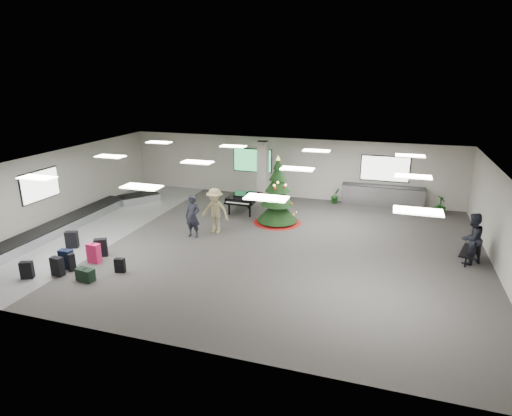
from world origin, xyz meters
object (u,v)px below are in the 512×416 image
(potted_plant_right, at_px, (441,205))
(grand_piano, at_px, (244,198))
(traveler_bench, at_px, (472,239))
(traveler_b, at_px, (215,211))
(service_counter, at_px, (382,196))
(christmas_tree, at_px, (277,200))
(baggage_carousel, at_px, (81,219))
(pink_suitcase, at_px, (94,253))
(bench, at_px, (472,248))
(potted_plant_left, at_px, (335,195))
(traveler_a, at_px, (193,216))

(potted_plant_right, bearing_deg, grand_piano, -164.31)
(grand_piano, distance_m, traveler_bench, 10.04)
(traveler_b, bearing_deg, service_counter, 46.95)
(christmas_tree, bearing_deg, baggage_carousel, -161.81)
(baggage_carousel, distance_m, traveler_b, 6.33)
(christmas_tree, xyz_separation_m, traveler_bench, (7.62, -2.12, -0.12))
(traveler_b, bearing_deg, grand_piano, 90.31)
(christmas_tree, xyz_separation_m, traveler_b, (-2.17, -2.03, -0.08))
(service_counter, bearing_deg, potted_plant_right, -10.17)
(pink_suitcase, relative_size, traveler_b, 0.38)
(bench, bearing_deg, traveler_b, -163.89)
(baggage_carousel, distance_m, christmas_tree, 8.90)
(pink_suitcase, relative_size, potted_plant_right, 0.80)
(christmas_tree, bearing_deg, traveler_b, -136.91)
(baggage_carousel, height_order, traveler_bench, traveler_bench)
(baggage_carousel, bearing_deg, traveler_bench, 2.29)
(traveler_b, distance_m, traveler_bench, 9.78)
(baggage_carousel, bearing_deg, service_counter, 27.67)
(grand_piano, relative_size, potted_plant_left, 2.08)
(pink_suitcase, distance_m, potted_plant_right, 15.57)
(grand_piano, bearing_deg, pink_suitcase, -112.66)
(service_counter, relative_size, traveler_bench, 2.16)
(bench, bearing_deg, potted_plant_left, 149.94)
(bench, bearing_deg, pink_suitcase, -146.23)
(pink_suitcase, xyz_separation_m, potted_plant_left, (7.22, 9.95, 0.07))
(grand_piano, bearing_deg, potted_plant_right, 17.22)
(traveler_a, xyz_separation_m, potted_plant_right, (9.97, 6.24, -0.43))
(pink_suitcase, relative_size, bench, 0.48)
(traveler_a, relative_size, traveler_bench, 0.94)
(bench, xyz_separation_m, potted_plant_left, (-5.62, 5.80, -0.09))
(potted_plant_left, distance_m, potted_plant_right, 5.04)
(baggage_carousel, xyz_separation_m, service_counter, (12.84, 6.73, 0.33))
(potted_plant_right, bearing_deg, potted_plant_left, 176.20)
(service_counter, bearing_deg, baggage_carousel, -152.33)
(service_counter, relative_size, potted_plant_right, 4.42)
(potted_plant_right, bearing_deg, service_counter, 169.83)
(baggage_carousel, height_order, traveler_b, traveler_b)
(baggage_carousel, xyz_separation_m, potted_plant_right, (15.54, 6.25, 0.25))
(grand_piano, bearing_deg, potted_plant_left, 37.02)
(service_counter, distance_m, potted_plant_right, 2.74)
(traveler_a, xyz_separation_m, potted_plant_left, (4.95, 6.57, -0.46))
(grand_piano, xyz_separation_m, traveler_a, (-0.91, -3.69, 0.18))
(service_counter, xyz_separation_m, christmas_tree, (-4.43, -3.97, 0.51))
(traveler_b, bearing_deg, traveler_a, -128.41)
(pink_suitcase, bearing_deg, bench, 19.47)
(christmas_tree, relative_size, traveler_b, 1.59)
(service_counter, height_order, bench, service_counter)
(service_counter, xyz_separation_m, potted_plant_right, (2.70, -0.48, -0.09))
(potted_plant_left, bearing_deg, traveler_b, -126.13)
(grand_piano, relative_size, traveler_a, 1.00)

